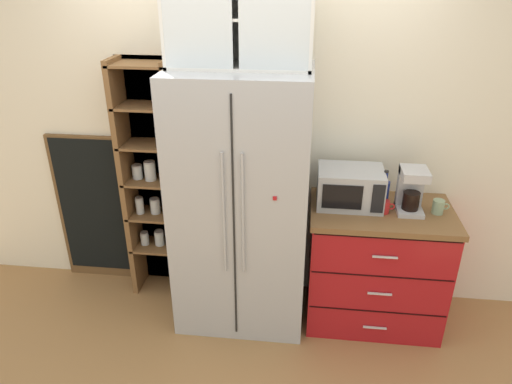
# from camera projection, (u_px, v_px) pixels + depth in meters

# --- Properties ---
(ground_plane) EXTENTS (10.70, 10.70, 0.00)m
(ground_plane) POSITION_uv_depth(u_px,v_px,m) (243.00, 310.00, 3.61)
(ground_plane) COLOR #9E7042
(wall_back_cream) EXTENTS (5.00, 0.10, 2.55)m
(wall_back_cream) POSITION_uv_depth(u_px,v_px,m) (249.00, 137.00, 3.41)
(wall_back_cream) COLOR silver
(wall_back_cream) RESTS_ON ground
(refrigerator) EXTENTS (0.91, 0.69, 1.85)m
(refrigerator) POSITION_uv_depth(u_px,v_px,m) (242.00, 203.00, 3.22)
(refrigerator) COLOR #ADAFB5
(refrigerator) RESTS_ON ground
(pantry_shelf_column) EXTENTS (0.46, 0.30, 1.86)m
(pantry_shelf_column) POSITION_uv_depth(u_px,v_px,m) (155.00, 181.00, 3.53)
(pantry_shelf_column) COLOR brown
(pantry_shelf_column) RESTS_ON ground
(counter_cabinet) EXTENTS (0.97, 0.62, 0.92)m
(counter_cabinet) POSITION_uv_depth(u_px,v_px,m) (375.00, 265.00, 3.36)
(counter_cabinet) COLOR #A8161C
(counter_cabinet) RESTS_ON ground
(microwave) EXTENTS (0.44, 0.33, 0.26)m
(microwave) POSITION_uv_depth(u_px,v_px,m) (350.00, 187.00, 3.17)
(microwave) COLOR #ADAFB5
(microwave) RESTS_ON counter_cabinet
(coffee_maker) EXTENTS (0.17, 0.20, 0.31)m
(coffee_maker) POSITION_uv_depth(u_px,v_px,m) (411.00, 189.00, 3.08)
(coffee_maker) COLOR #B7B7BC
(coffee_maker) RESTS_ON counter_cabinet
(mug_sage) EXTENTS (0.11, 0.08, 0.10)m
(mug_sage) POSITION_uv_depth(u_px,v_px,m) (438.00, 207.00, 3.09)
(mug_sage) COLOR #8CA37F
(mug_sage) RESTS_ON counter_cabinet
(mug_red) EXTENTS (0.11, 0.07, 0.09)m
(mug_red) POSITION_uv_depth(u_px,v_px,m) (384.00, 207.00, 3.10)
(mug_red) COLOR red
(mug_red) RESTS_ON counter_cabinet
(bottle_cobalt) EXTENTS (0.07, 0.07, 0.27)m
(bottle_cobalt) POSITION_uv_depth(u_px,v_px,m) (384.00, 191.00, 3.14)
(bottle_cobalt) COLOR navy
(bottle_cobalt) RESTS_ON counter_cabinet
(upper_cabinet) EXTENTS (0.87, 0.32, 0.57)m
(upper_cabinet) POSITION_uv_depth(u_px,v_px,m) (240.00, 18.00, 2.74)
(upper_cabinet) COLOR silver
(upper_cabinet) RESTS_ON refrigerator
(chalkboard_menu) EXTENTS (0.60, 0.04, 1.26)m
(chalkboard_menu) POSITION_uv_depth(u_px,v_px,m) (94.00, 209.00, 3.76)
(chalkboard_menu) COLOR brown
(chalkboard_menu) RESTS_ON ground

